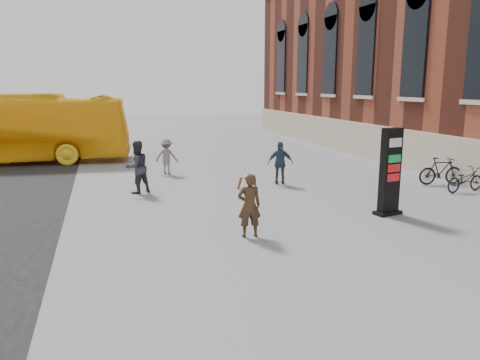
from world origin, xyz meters
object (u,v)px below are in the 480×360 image
object	(u,v)px
woman	(249,205)
bike_7	(441,171)
pedestrian_c	(280,163)
pedestrian_b	(167,156)
bus	(1,129)
bike_6	(465,180)
info_pylon	(390,172)
pedestrian_a	(137,167)

from	to	relation	value
woman	bike_7	bearing A→B (deg)	-151.56
pedestrian_c	bike_7	size ratio (longest dim) A/B	0.93
pedestrian_b	bus	bearing A→B (deg)	-16.64
bike_6	bike_7	xyz separation A→B (m)	(0.00, 1.28, 0.09)
bus	bike_7	world-z (taller)	bus
bus	bike_7	distance (m)	20.06
bus	pedestrian_c	distance (m)	14.14
bus	bike_6	size ratio (longest dim) A/B	7.13
bus	pedestrian_c	world-z (taller)	bus
info_pylon	pedestrian_a	xyz separation A→B (m)	(-6.92, 4.96, -0.35)
woman	bike_6	distance (m)	9.37
info_pylon	bus	xyz separation A→B (m)	(-12.75, 13.48, 0.40)
pedestrian_a	pedestrian_c	world-z (taller)	pedestrian_a
info_pylon	woman	world-z (taller)	info_pylon
bus	pedestrian_b	world-z (taller)	bus
woman	pedestrian_a	world-z (taller)	pedestrian_a
pedestrian_c	info_pylon	bearing A→B (deg)	126.08
info_pylon	pedestrian_b	world-z (taller)	info_pylon
bike_6	pedestrian_a	bearing A→B (deg)	66.52
bike_7	info_pylon	bearing A→B (deg)	133.56
pedestrian_a	bus	bearing A→B (deg)	-83.32
bike_7	pedestrian_b	bearing A→B (deg)	70.32
info_pylon	pedestrian_c	world-z (taller)	info_pylon
info_pylon	pedestrian_b	xyz separation A→B (m)	(-5.44, 8.31, -0.52)
pedestrian_b	bike_6	size ratio (longest dim) A/B	0.90
info_pylon	pedestrian_a	world-z (taller)	info_pylon
info_pylon	pedestrian_c	distance (m)	5.19
woman	bus	bearing A→B (deg)	-55.59
pedestrian_a	bike_6	world-z (taller)	pedestrian_a
bus	pedestrian_a	xyz separation A→B (m)	(5.83, -8.52, -0.75)
bus	bike_6	xyz separation A→B (m)	(17.15, -11.63, -1.24)
info_pylon	woman	xyz separation A→B (m)	(-4.58, -0.82, -0.45)
pedestrian_a	pedestrian_c	size ratio (longest dim) A/B	1.13
bus	bike_7	size ratio (longest dim) A/B	6.81
bus	pedestrian_a	world-z (taller)	bus
pedestrian_b	bike_7	world-z (taller)	pedestrian_b
bike_7	woman	bearing A→B (deg)	121.88
pedestrian_b	pedestrian_c	bearing A→B (deg)	158.11
pedestrian_a	bike_6	size ratio (longest dim) A/B	1.10
pedestrian_c	woman	bearing A→B (deg)	81.15
woman	pedestrian_c	xyz separation A→B (m)	(3.07, 5.77, -0.01)
bike_6	bike_7	size ratio (longest dim) A/B	0.96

